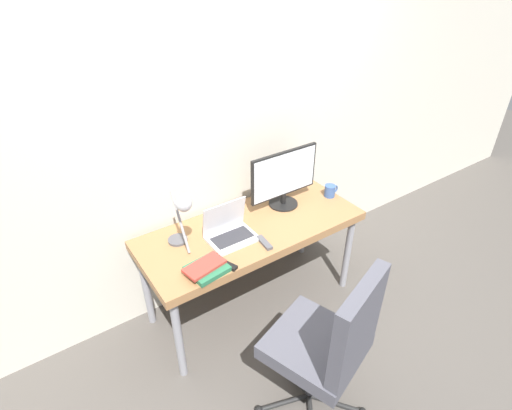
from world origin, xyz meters
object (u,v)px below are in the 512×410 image
monitor (284,177)px  desk_lamp (182,213)px  office_chair (330,342)px  book_stack (206,268)px  laptop (230,231)px  mug (330,191)px

monitor → desk_lamp: (-0.82, -0.09, 0.06)m
monitor → office_chair: bearing=-114.8°
office_chair → book_stack: bearing=115.6°
desk_lamp → office_chair: size_ratio=0.41×
laptop → desk_lamp: desk_lamp is taller
desk_lamp → mug: (1.18, -0.01, -0.24)m
laptop → desk_lamp: bearing=174.6°
desk_lamp → book_stack: desk_lamp is taller
monitor → office_chair: size_ratio=0.53×
desk_lamp → office_chair: 1.07m
office_chair → book_stack: office_chair is taller
desk_lamp → book_stack: 0.35m
laptop → monitor: (0.53, 0.12, 0.17)m
book_stack → monitor: bearing=21.7°
desk_lamp → mug: bearing=-0.7°
monitor → laptop: bearing=-166.9°
laptop → office_chair: (0.06, -0.89, -0.19)m
desk_lamp → office_chair: desk_lamp is taller
laptop → monitor: size_ratio=0.56×
office_chair → book_stack: 0.79m
book_stack → mug: 1.18m
monitor → desk_lamp: same height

